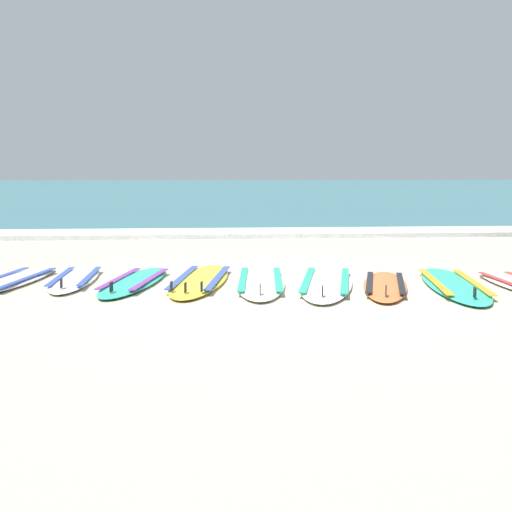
% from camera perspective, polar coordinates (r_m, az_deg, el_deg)
% --- Properties ---
extents(ground_plane, '(80.00, 80.00, 0.00)m').
position_cam_1_polar(ground_plane, '(7.54, 2.79, -3.07)').
color(ground_plane, '#B7AD93').
extents(sea, '(80.00, 60.00, 0.10)m').
position_cam_1_polar(sea, '(42.83, -2.94, 6.04)').
color(sea, teal).
rests_on(sea, ground).
extents(wave_foam_strip, '(80.00, 1.31, 0.11)m').
position_cam_1_polar(wave_foam_strip, '(13.55, -0.31, 2.06)').
color(wave_foam_strip, white).
rests_on(wave_foam_strip, ground).
extents(surfboard_1, '(0.92, 2.21, 0.18)m').
position_cam_1_polar(surfboard_1, '(8.53, -20.94, -2.05)').
color(surfboard_1, white).
rests_on(surfboard_1, ground).
extents(surfboard_2, '(0.53, 2.02, 0.18)m').
position_cam_1_polar(surfboard_2, '(8.39, -15.92, -1.99)').
color(surfboard_2, white).
rests_on(surfboard_2, ground).
extents(surfboard_3, '(0.94, 2.25, 0.18)m').
position_cam_1_polar(surfboard_3, '(8.03, -10.84, -2.25)').
color(surfboard_3, '#2DB793').
rests_on(surfboard_3, ground).
extents(surfboard_4, '(1.00, 2.55, 0.18)m').
position_cam_1_polar(surfboard_4, '(8.01, -5.02, -2.17)').
color(surfboard_4, yellow).
rests_on(surfboard_4, ground).
extents(surfboard_5, '(0.80, 2.44, 0.18)m').
position_cam_1_polar(surfboard_5, '(7.87, 0.40, -2.32)').
color(surfboard_5, white).
rests_on(surfboard_5, ground).
extents(surfboard_6, '(1.17, 2.62, 0.18)m').
position_cam_1_polar(surfboard_6, '(7.85, 6.31, -2.39)').
color(surfboard_6, white).
rests_on(surfboard_6, ground).
extents(surfboard_7, '(1.02, 2.11, 0.18)m').
position_cam_1_polar(surfboard_7, '(7.78, 11.51, -2.60)').
color(surfboard_7, orange).
rests_on(surfboard_7, ground).
extents(surfboard_8, '(0.99, 2.57, 0.18)m').
position_cam_1_polar(surfboard_8, '(8.05, 17.30, -2.45)').
color(surfboard_8, '#2DB793').
rests_on(surfboard_8, ground).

